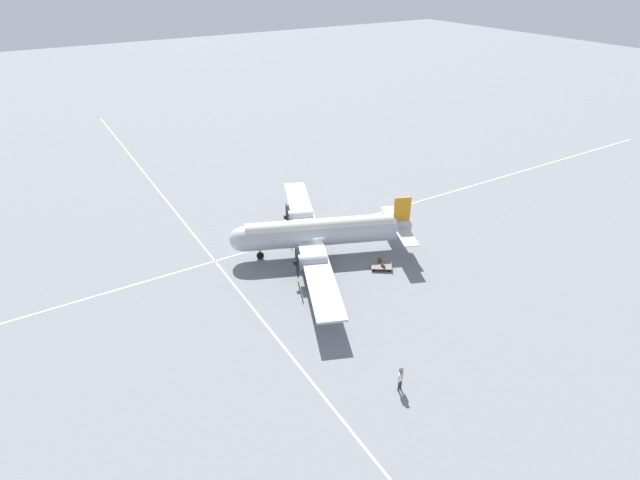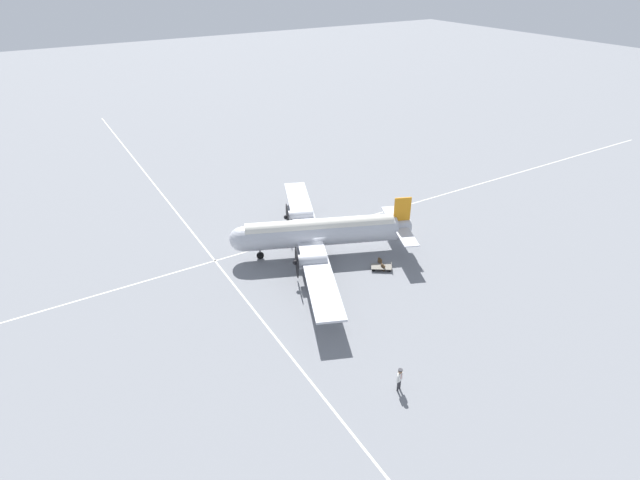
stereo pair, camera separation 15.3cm
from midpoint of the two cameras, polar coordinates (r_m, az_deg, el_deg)
The scene contains 8 objects.
ground_plane at distance 48.58m, azimuth 0.09°, elevation -1.59°, with size 300.00×300.00×0.00m, color slate.
apron_line_eastwest at distance 45.25m, azimuth -9.98°, elevation -4.71°, with size 120.00×0.16×0.01m.
apron_line_northsouth at distance 51.64m, azimuth -2.27°, elevation 0.43°, with size 0.16×120.00×0.01m.
airliner_main at distance 47.32m, azimuth -0.37°, elevation 0.87°, with size 24.70×17.41×5.46m.
crew_foreground at distance 34.45m, azimuth 9.23°, elevation -15.21°, with size 0.38×0.59×1.82m.
suitcase_near_door at distance 47.37m, azimuth 6.95°, elevation -2.37°, with size 0.51×0.12×0.54m.
suitcase_upright_spare at distance 46.35m, azimuth 7.30°, elevation -3.13°, with size 0.48×0.14×0.62m.
baggage_cart at distance 46.44m, azimuth 7.15°, elevation -3.08°, with size 1.87×2.10×0.56m.
Camera 2 is at (35.49, -21.49, 25.28)m, focal length 28.00 mm.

